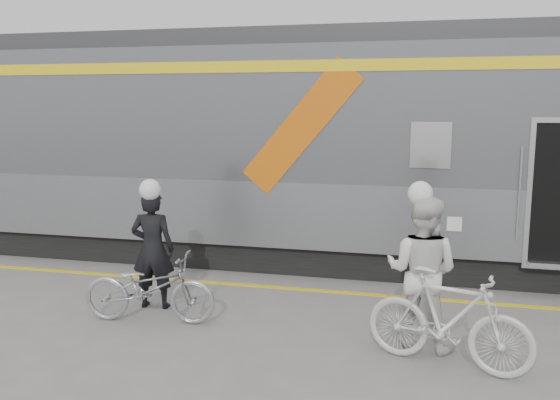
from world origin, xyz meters
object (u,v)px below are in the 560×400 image
(man, at_px, (153,249))
(bicycle_left, at_px, (149,288))
(woman, at_px, (422,272))
(bicycle_right, at_px, (448,319))

(man, height_order, bicycle_left, man)
(bicycle_left, bearing_deg, woman, -95.67)
(woman, bearing_deg, man, 8.91)
(bicycle_right, bearing_deg, woman, 45.02)
(woman, distance_m, bicycle_right, 0.72)
(man, relative_size, bicycle_left, 0.95)
(bicycle_left, height_order, woman, woman)
(woman, bearing_deg, bicycle_left, 17.46)
(bicycle_right, bearing_deg, man, 91.86)
(bicycle_left, relative_size, woman, 0.97)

